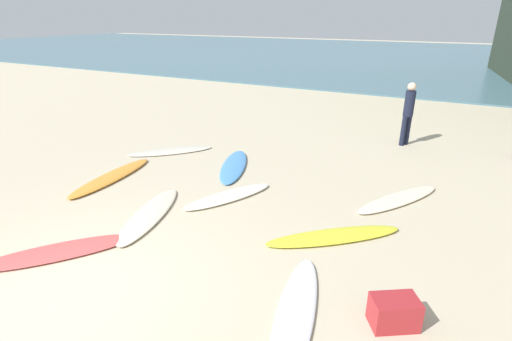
{
  "coord_description": "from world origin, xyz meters",
  "views": [
    {
      "loc": [
        4.3,
        -2.53,
        3.59
      ],
      "look_at": [
        0.49,
        4.67,
        0.3
      ],
      "focal_mm": 27.12,
      "sensor_mm": 36.0,
      "label": 1
    }
  ],
  "objects_px": {
    "surfboard_0": "(150,214)",
    "beachgoer_mid": "(408,111)",
    "surfboard_4": "(234,166)",
    "surfboard_5": "(228,196)",
    "surfboard_1": "(171,151)",
    "surfboard_6": "(295,315)",
    "surfboard_3": "(334,236)",
    "surfboard_8": "(398,199)",
    "surfboard_2": "(57,252)",
    "beach_cooler": "(394,312)",
    "surfboard_7": "(112,177)"
  },
  "relations": [
    {
      "from": "surfboard_6",
      "to": "surfboard_0",
      "type": "bearing_deg",
      "value": 147.95
    },
    {
      "from": "surfboard_6",
      "to": "beachgoer_mid",
      "type": "bearing_deg",
      "value": 75.55
    },
    {
      "from": "surfboard_5",
      "to": "surfboard_7",
      "type": "xyz_separation_m",
      "value": [
        -2.98,
        -0.4,
        0.0
      ]
    },
    {
      "from": "surfboard_8",
      "to": "surfboard_3",
      "type": "bearing_deg",
      "value": 99.62
    },
    {
      "from": "surfboard_4",
      "to": "surfboard_7",
      "type": "distance_m",
      "value": 2.92
    },
    {
      "from": "surfboard_2",
      "to": "beach_cooler",
      "type": "height_order",
      "value": "beach_cooler"
    },
    {
      "from": "surfboard_5",
      "to": "surfboard_7",
      "type": "relative_size",
      "value": 0.81
    },
    {
      "from": "surfboard_0",
      "to": "surfboard_2",
      "type": "distance_m",
      "value": 1.72
    },
    {
      "from": "beach_cooler",
      "to": "surfboard_5",
      "type": "bearing_deg",
      "value": 150.39
    },
    {
      "from": "surfboard_6",
      "to": "surfboard_8",
      "type": "distance_m",
      "value": 4.13
    },
    {
      "from": "surfboard_0",
      "to": "beachgoer_mid",
      "type": "height_order",
      "value": "beachgoer_mid"
    },
    {
      "from": "surfboard_3",
      "to": "beach_cooler",
      "type": "xyz_separation_m",
      "value": [
        1.25,
        -1.61,
        0.15
      ]
    },
    {
      "from": "surfboard_5",
      "to": "beach_cooler",
      "type": "xyz_separation_m",
      "value": [
        3.69,
        -2.1,
        0.15
      ]
    },
    {
      "from": "surfboard_3",
      "to": "surfboard_5",
      "type": "xyz_separation_m",
      "value": [
        -2.44,
        0.49,
        0.0
      ]
    },
    {
      "from": "surfboard_3",
      "to": "surfboard_4",
      "type": "bearing_deg",
      "value": -162.89
    },
    {
      "from": "surfboard_6",
      "to": "beach_cooler",
      "type": "height_order",
      "value": "beach_cooler"
    },
    {
      "from": "surfboard_0",
      "to": "surfboard_8",
      "type": "relative_size",
      "value": 0.99
    },
    {
      "from": "surfboard_1",
      "to": "surfboard_3",
      "type": "height_order",
      "value": "surfboard_3"
    },
    {
      "from": "surfboard_2",
      "to": "beach_cooler",
      "type": "bearing_deg",
      "value": -130.75
    },
    {
      "from": "surfboard_2",
      "to": "surfboard_4",
      "type": "height_order",
      "value": "surfboard_4"
    },
    {
      "from": "surfboard_4",
      "to": "surfboard_5",
      "type": "distance_m",
      "value": 1.75
    },
    {
      "from": "surfboard_2",
      "to": "beachgoer_mid",
      "type": "bearing_deg",
      "value": -76.74
    },
    {
      "from": "surfboard_1",
      "to": "surfboard_6",
      "type": "bearing_deg",
      "value": -173.73
    },
    {
      "from": "surfboard_7",
      "to": "surfboard_8",
      "type": "distance_m",
      "value": 6.46
    },
    {
      "from": "surfboard_6",
      "to": "surfboard_8",
      "type": "height_order",
      "value": "surfboard_8"
    },
    {
      "from": "surfboard_3",
      "to": "surfboard_8",
      "type": "bearing_deg",
      "value": 119.1
    },
    {
      "from": "surfboard_4",
      "to": "beachgoer_mid",
      "type": "xyz_separation_m",
      "value": [
        3.5,
        3.95,
        0.99
      ]
    },
    {
      "from": "surfboard_0",
      "to": "beach_cooler",
      "type": "xyz_separation_m",
      "value": [
        4.61,
        -0.73,
        0.16
      ]
    },
    {
      "from": "surfboard_2",
      "to": "surfboard_5",
      "type": "distance_m",
      "value": 3.33
    },
    {
      "from": "beachgoer_mid",
      "to": "surfboard_5",
      "type": "bearing_deg",
      "value": 3.38
    },
    {
      "from": "surfboard_1",
      "to": "surfboard_0",
      "type": "bearing_deg",
      "value": 167.34
    },
    {
      "from": "surfboard_1",
      "to": "surfboard_6",
      "type": "distance_m",
      "value": 7.01
    },
    {
      "from": "surfboard_3",
      "to": "surfboard_4",
      "type": "xyz_separation_m",
      "value": [
        -3.24,
        2.04,
        0.0
      ]
    },
    {
      "from": "surfboard_5",
      "to": "surfboard_6",
      "type": "xyz_separation_m",
      "value": [
        2.57,
        -2.54,
        -0.01
      ]
    },
    {
      "from": "surfboard_1",
      "to": "surfboard_4",
      "type": "distance_m",
      "value": 2.18
    },
    {
      "from": "surfboard_3",
      "to": "beachgoer_mid",
      "type": "relative_size",
      "value": 1.34
    },
    {
      "from": "surfboard_4",
      "to": "surfboard_5",
      "type": "height_order",
      "value": "surfboard_5"
    },
    {
      "from": "surfboard_0",
      "to": "surfboard_6",
      "type": "bearing_deg",
      "value": 144.43
    },
    {
      "from": "surfboard_8",
      "to": "beach_cooler",
      "type": "bearing_deg",
      "value": 127.75
    },
    {
      "from": "surfboard_7",
      "to": "surfboard_8",
      "type": "height_order",
      "value": "surfboard_7"
    },
    {
      "from": "surfboard_1",
      "to": "surfboard_2",
      "type": "height_order",
      "value": "surfboard_2"
    },
    {
      "from": "surfboard_1",
      "to": "beachgoer_mid",
      "type": "distance_m",
      "value": 6.88
    },
    {
      "from": "surfboard_4",
      "to": "surfboard_6",
      "type": "distance_m",
      "value": 5.31
    },
    {
      "from": "surfboard_3",
      "to": "beachgoer_mid",
      "type": "xyz_separation_m",
      "value": [
        0.26,
        6.0,
        0.99
      ]
    },
    {
      "from": "surfboard_4",
      "to": "surfboard_6",
      "type": "relative_size",
      "value": 0.95
    },
    {
      "from": "surfboard_5",
      "to": "surfboard_6",
      "type": "relative_size",
      "value": 0.85
    },
    {
      "from": "surfboard_0",
      "to": "beachgoer_mid",
      "type": "xyz_separation_m",
      "value": [
        3.62,
        6.88,
        0.99
      ]
    },
    {
      "from": "surfboard_4",
      "to": "surfboard_7",
      "type": "bearing_deg",
      "value": 19.37
    },
    {
      "from": "surfboard_5",
      "to": "beachgoer_mid",
      "type": "bearing_deg",
      "value": 89.94
    },
    {
      "from": "surfboard_3",
      "to": "surfboard_6",
      "type": "distance_m",
      "value": 2.06
    }
  ]
}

